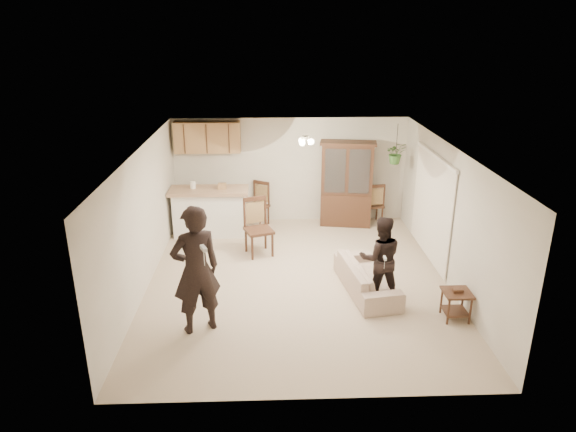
{
  "coord_description": "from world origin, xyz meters",
  "views": [
    {
      "loc": [
        -0.49,
        -8.58,
        4.5
      ],
      "look_at": [
        -0.16,
        0.4,
        1.15
      ],
      "focal_mm": 32.0,
      "sensor_mm": 36.0,
      "label": 1
    }
  ],
  "objects_px": {
    "china_hutch": "(347,185)",
    "chair_hutch_right": "(372,211)",
    "adult": "(196,278)",
    "child": "(380,263)",
    "chair_hutch_left": "(257,213)",
    "chair_bar": "(259,239)",
    "side_table": "(456,305)",
    "sofa": "(367,272)"
  },
  "relations": [
    {
      "from": "chair_bar",
      "to": "chair_hutch_left",
      "type": "xyz_separation_m",
      "value": [
        -0.07,
        1.66,
        -0.04
      ]
    },
    {
      "from": "chair_bar",
      "to": "chair_hutch_right",
      "type": "height_order",
      "value": "chair_bar"
    },
    {
      "from": "adult",
      "to": "chair_hutch_left",
      "type": "bearing_deg",
      "value": -125.06
    },
    {
      "from": "adult",
      "to": "chair_hutch_left",
      "type": "relative_size",
      "value": 1.72
    },
    {
      "from": "china_hutch",
      "to": "chair_hutch_right",
      "type": "height_order",
      "value": "china_hutch"
    },
    {
      "from": "chair_hutch_right",
      "to": "sofa",
      "type": "bearing_deg",
      "value": 68.97
    },
    {
      "from": "child",
      "to": "china_hutch",
      "type": "xyz_separation_m",
      "value": [
        -0.07,
        3.56,
        0.32
      ]
    },
    {
      "from": "child",
      "to": "chair_hutch_right",
      "type": "height_order",
      "value": "child"
    },
    {
      "from": "side_table",
      "to": "chair_hutch_left",
      "type": "height_order",
      "value": "chair_hutch_left"
    },
    {
      "from": "sofa",
      "to": "china_hutch",
      "type": "relative_size",
      "value": 0.93
    },
    {
      "from": "china_hutch",
      "to": "chair_hutch_left",
      "type": "relative_size",
      "value": 1.93
    },
    {
      "from": "adult",
      "to": "china_hutch",
      "type": "relative_size",
      "value": 0.9
    },
    {
      "from": "child",
      "to": "chair_hutch_left",
      "type": "height_order",
      "value": "child"
    },
    {
      "from": "side_table",
      "to": "chair_bar",
      "type": "height_order",
      "value": "chair_bar"
    },
    {
      "from": "chair_hutch_left",
      "to": "child",
      "type": "bearing_deg",
      "value": -27.73
    },
    {
      "from": "side_table",
      "to": "chair_hutch_left",
      "type": "distance_m",
      "value": 5.41
    },
    {
      "from": "adult",
      "to": "chair_hutch_right",
      "type": "xyz_separation_m",
      "value": [
        3.59,
        4.52,
        -0.61
      ]
    },
    {
      "from": "side_table",
      "to": "chair_bar",
      "type": "xyz_separation_m",
      "value": [
        -3.23,
        2.64,
        0.08
      ]
    },
    {
      "from": "adult",
      "to": "chair_bar",
      "type": "bearing_deg",
      "value": -132.25
    },
    {
      "from": "chair_bar",
      "to": "side_table",
      "type": "bearing_deg",
      "value": -58.75
    },
    {
      "from": "side_table",
      "to": "adult",
      "type": "bearing_deg",
      "value": -177.79
    },
    {
      "from": "child",
      "to": "chair_hutch_left",
      "type": "relative_size",
      "value": 1.29
    },
    {
      "from": "side_table",
      "to": "chair_bar",
      "type": "relative_size",
      "value": 0.45
    },
    {
      "from": "child",
      "to": "sofa",
      "type": "bearing_deg",
      "value": -57.26
    },
    {
      "from": "chair_hutch_left",
      "to": "chair_hutch_right",
      "type": "height_order",
      "value": "chair_hutch_left"
    },
    {
      "from": "chair_bar",
      "to": "chair_hutch_left",
      "type": "relative_size",
      "value": 1.14
    },
    {
      "from": "sofa",
      "to": "side_table",
      "type": "relative_size",
      "value": 3.47
    },
    {
      "from": "china_hutch",
      "to": "chair_hutch_right",
      "type": "relative_size",
      "value": 1.97
    },
    {
      "from": "side_table",
      "to": "chair_hutch_right",
      "type": "distance_m",
      "value": 4.39
    },
    {
      "from": "side_table",
      "to": "chair_hutch_left",
      "type": "xyz_separation_m",
      "value": [
        -3.29,
        4.3,
        0.04
      ]
    },
    {
      "from": "chair_hutch_left",
      "to": "chair_hutch_right",
      "type": "bearing_deg",
      "value": 32.22
    },
    {
      "from": "child",
      "to": "chair_bar",
      "type": "bearing_deg",
      "value": -40.28
    },
    {
      "from": "chair_hutch_right",
      "to": "chair_hutch_left",
      "type": "bearing_deg",
      "value": -7.25
    },
    {
      "from": "child",
      "to": "chair_bar",
      "type": "height_order",
      "value": "child"
    },
    {
      "from": "sofa",
      "to": "china_hutch",
      "type": "xyz_separation_m",
      "value": [
        0.09,
        3.29,
        0.63
      ]
    },
    {
      "from": "child",
      "to": "chair_hutch_right",
      "type": "distance_m",
      "value": 3.71
    },
    {
      "from": "adult",
      "to": "side_table",
      "type": "bearing_deg",
      "value": 157.71
    },
    {
      "from": "side_table",
      "to": "china_hutch",
      "type": "bearing_deg",
      "value": 105.48
    },
    {
      "from": "adult",
      "to": "side_table",
      "type": "distance_m",
      "value": 4.18
    },
    {
      "from": "child",
      "to": "chair_hutch_left",
      "type": "bearing_deg",
      "value": -56.7
    },
    {
      "from": "china_hutch",
      "to": "side_table",
      "type": "height_order",
      "value": "china_hutch"
    },
    {
      "from": "sofa",
      "to": "chair_hutch_right",
      "type": "xyz_separation_m",
      "value": [
        0.75,
        3.37,
        -0.08
      ]
    }
  ]
}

